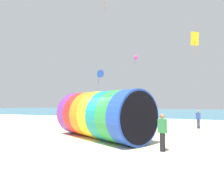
{
  "coord_description": "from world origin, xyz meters",
  "views": [
    {
      "loc": [
        4.44,
        -10.67,
        2.22
      ],
      "look_at": [
        -0.57,
        2.89,
        3.17
      ],
      "focal_mm": 32.0,
      "sensor_mm": 36.0,
      "label": 1
    }
  ],
  "objects_px": {
    "bystander_near_water": "(76,115)",
    "giant_inflatable_tube": "(101,115)",
    "kite_yellow_diamond": "(195,39)",
    "kite_magenta_delta": "(135,58)",
    "kite_blue_delta": "(99,73)",
    "kite_handler": "(162,132)",
    "bystander_far_left": "(70,114)",
    "bystander_mid_beach": "(198,119)"
  },
  "relations": [
    {
      "from": "giant_inflatable_tube",
      "to": "kite_handler",
      "type": "xyz_separation_m",
      "value": [
        3.95,
        -2.08,
        -0.59
      ]
    },
    {
      "from": "bystander_near_water",
      "to": "kite_handler",
      "type": "bearing_deg",
      "value": -42.11
    },
    {
      "from": "kite_handler",
      "to": "bystander_mid_beach",
      "type": "bearing_deg",
      "value": 78.03
    },
    {
      "from": "kite_yellow_diamond",
      "to": "kite_magenta_delta",
      "type": "distance_m",
      "value": 12.15
    },
    {
      "from": "giant_inflatable_tube",
      "to": "bystander_near_water",
      "type": "height_order",
      "value": "giant_inflatable_tube"
    },
    {
      "from": "giant_inflatable_tube",
      "to": "kite_yellow_diamond",
      "type": "xyz_separation_m",
      "value": [
        5.75,
        4.68,
        5.6
      ]
    },
    {
      "from": "kite_yellow_diamond",
      "to": "bystander_near_water",
      "type": "bearing_deg",
      "value": 170.24
    },
    {
      "from": "kite_handler",
      "to": "bystander_far_left",
      "type": "xyz_separation_m",
      "value": [
        -12.72,
        12.46,
        -0.04
      ]
    },
    {
      "from": "giant_inflatable_tube",
      "to": "bystander_mid_beach",
      "type": "xyz_separation_m",
      "value": [
        5.99,
        7.51,
        -0.69
      ]
    },
    {
      "from": "giant_inflatable_tube",
      "to": "kite_magenta_delta",
      "type": "distance_m",
      "value": 16.05
    },
    {
      "from": "kite_handler",
      "to": "giant_inflatable_tube",
      "type": "bearing_deg",
      "value": 152.26
    },
    {
      "from": "kite_magenta_delta",
      "to": "kite_handler",
      "type": "bearing_deg",
      "value": -72.16
    },
    {
      "from": "giant_inflatable_tube",
      "to": "bystander_far_left",
      "type": "relative_size",
      "value": 4.38
    },
    {
      "from": "kite_yellow_diamond",
      "to": "bystander_mid_beach",
      "type": "height_order",
      "value": "kite_yellow_diamond"
    },
    {
      "from": "bystander_mid_beach",
      "to": "kite_magenta_delta",
      "type": "bearing_deg",
      "value": 136.64
    },
    {
      "from": "bystander_near_water",
      "to": "bystander_far_left",
      "type": "xyz_separation_m",
      "value": [
        -3.06,
        3.73,
        -0.07
      ]
    },
    {
      "from": "kite_yellow_diamond",
      "to": "bystander_mid_beach",
      "type": "bearing_deg",
      "value": 85.21
    },
    {
      "from": "kite_magenta_delta",
      "to": "kite_blue_delta",
      "type": "xyz_separation_m",
      "value": [
        -4.63,
        -1.5,
        -2.05
      ]
    },
    {
      "from": "bystander_near_water",
      "to": "giant_inflatable_tube",
      "type": "bearing_deg",
      "value": -49.37
    },
    {
      "from": "kite_blue_delta",
      "to": "bystander_near_water",
      "type": "xyz_separation_m",
      "value": [
        0.29,
        -6.3,
        -5.35
      ]
    },
    {
      "from": "giant_inflatable_tube",
      "to": "bystander_far_left",
      "type": "xyz_separation_m",
      "value": [
        -8.76,
        10.38,
        -0.63
      ]
    },
    {
      "from": "kite_blue_delta",
      "to": "bystander_far_left",
      "type": "height_order",
      "value": "kite_blue_delta"
    },
    {
      "from": "kite_yellow_diamond",
      "to": "kite_magenta_delta",
      "type": "height_order",
      "value": "kite_magenta_delta"
    },
    {
      "from": "kite_blue_delta",
      "to": "bystander_far_left",
      "type": "xyz_separation_m",
      "value": [
        -2.76,
        -2.57,
        -5.42
      ]
    },
    {
      "from": "kite_magenta_delta",
      "to": "bystander_far_left",
      "type": "xyz_separation_m",
      "value": [
        -7.4,
        -4.08,
        -7.47
      ]
    },
    {
      "from": "giant_inflatable_tube",
      "to": "bystander_mid_beach",
      "type": "relative_size",
      "value": 4.66
    },
    {
      "from": "giant_inflatable_tube",
      "to": "bystander_near_water",
      "type": "bearing_deg",
      "value": 130.63
    },
    {
      "from": "kite_handler",
      "to": "bystander_mid_beach",
      "type": "height_order",
      "value": "kite_handler"
    },
    {
      "from": "kite_handler",
      "to": "bystander_near_water",
      "type": "distance_m",
      "value": 13.02
    },
    {
      "from": "kite_blue_delta",
      "to": "bystander_near_water",
      "type": "height_order",
      "value": "kite_blue_delta"
    },
    {
      "from": "kite_magenta_delta",
      "to": "bystander_far_left",
      "type": "height_order",
      "value": "kite_magenta_delta"
    },
    {
      "from": "kite_yellow_diamond",
      "to": "bystander_near_water",
      "type": "distance_m",
      "value": 13.16
    },
    {
      "from": "giant_inflatable_tube",
      "to": "kite_handler",
      "type": "relative_size",
      "value": 4.2
    },
    {
      "from": "bystander_mid_beach",
      "to": "kite_blue_delta",
      "type": "bearing_deg",
      "value": 155.58
    },
    {
      "from": "kite_handler",
      "to": "kite_blue_delta",
      "type": "xyz_separation_m",
      "value": [
        -9.95,
        15.03,
        5.38
      ]
    },
    {
      "from": "bystander_near_water",
      "to": "bystander_far_left",
      "type": "bearing_deg",
      "value": 129.34
    },
    {
      "from": "giant_inflatable_tube",
      "to": "kite_yellow_diamond",
      "type": "bearing_deg",
      "value": 39.15
    },
    {
      "from": "kite_blue_delta",
      "to": "bystander_far_left",
      "type": "distance_m",
      "value": 6.61
    },
    {
      "from": "bystander_far_left",
      "to": "kite_blue_delta",
      "type": "bearing_deg",
      "value": 42.93
    },
    {
      "from": "bystander_far_left",
      "to": "bystander_near_water",
      "type": "bearing_deg",
      "value": -50.66
    },
    {
      "from": "kite_magenta_delta",
      "to": "kite_blue_delta",
      "type": "distance_m",
      "value": 5.28
    },
    {
      "from": "kite_yellow_diamond",
      "to": "kite_magenta_delta",
      "type": "relative_size",
      "value": 1.61
    }
  ]
}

